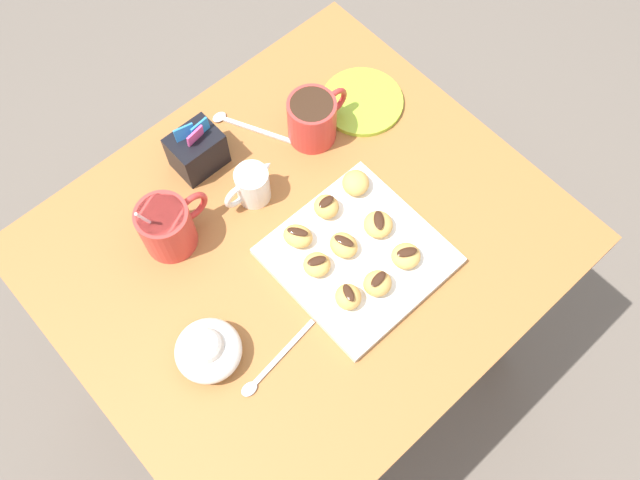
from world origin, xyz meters
TOP-DOWN VIEW (x-y plane):
  - ground_plane at (0.00, 0.00)m, footprint 8.00×8.00m
  - dining_table at (0.00, 0.00)m, footprint 0.84×0.74m
  - pastry_plate_square at (0.05, -0.09)m, footprint 0.26×0.26m
  - coffee_mug_red_left at (-0.16, 0.15)m, footprint 0.13×0.09m
  - coffee_mug_red_right at (0.17, 0.15)m, footprint 0.13×0.09m
  - cream_pitcher_white at (0.00, 0.13)m, footprint 0.10×0.06m
  - sugar_caddy at (-0.03, 0.25)m, footprint 0.09×0.07m
  - ice_cream_bowl at (-0.24, -0.05)m, footprint 0.11×0.11m
  - saucer_lime_left at (0.28, 0.14)m, footprint 0.16×0.16m
  - loose_spoon_near_saucer at (0.08, 0.26)m, footprint 0.08×0.15m
  - loose_spoon_by_plate at (-0.18, -0.13)m, footprint 0.16×0.03m
  - beignet_0 at (0.07, 0.01)m, footprint 0.05×0.05m
  - chocolate_drizzle_0 at (0.07, 0.01)m, footprint 0.03×0.02m
  - beignet_1 at (-0.02, -0.14)m, footprint 0.06×0.06m
  - chocolate_drizzle_1 at (-0.02, -0.14)m, footprint 0.02×0.03m
  - beignet_2 at (0.04, -0.06)m, footprint 0.05×0.05m
  - chocolate_drizzle_2 at (0.04, -0.06)m, footprint 0.03×0.04m
  - beignet_3 at (0.03, -0.15)m, footprint 0.06×0.06m
  - chocolate_drizzle_3 at (0.03, -0.15)m, footprint 0.04×0.02m
  - beignet_4 at (0.10, -0.15)m, footprint 0.07×0.07m
  - chocolate_drizzle_4 at (0.10, -0.15)m, footprint 0.04×0.03m
  - beignet_5 at (0.11, -0.08)m, footprint 0.07×0.07m
  - chocolate_drizzle_5 at (0.11, -0.08)m, footprint 0.04×0.04m
  - beignet_6 at (-0.02, -0.06)m, footprint 0.06×0.06m
  - chocolate_drizzle_6 at (-0.02, -0.06)m, footprint 0.04×0.03m
  - beignet_7 at (-0.01, -0.00)m, footprint 0.06×0.06m
  - chocolate_drizzle_7 at (-0.01, -0.00)m, footprint 0.03×0.04m
  - beignet_8 at (0.14, 0.01)m, footprint 0.07×0.07m

SIDE VIEW (x-z plane):
  - ground_plane at x=0.00m, z-range 0.00..0.00m
  - dining_table at x=0.00m, z-range 0.21..0.91m
  - loose_spoon_near_saucer at x=0.08m, z-range 0.71..0.72m
  - loose_spoon_by_plate at x=-0.18m, z-range 0.71..0.72m
  - saucer_lime_left at x=0.28m, z-range 0.71..0.72m
  - pastry_plate_square at x=0.05m, z-range 0.71..0.72m
  - beignet_4 at x=0.10m, z-range 0.72..0.75m
  - beignet_6 at x=-0.02m, z-range 0.72..0.75m
  - beignet_5 at x=0.11m, z-range 0.72..0.75m
  - beignet_7 at x=-0.01m, z-range 0.72..0.76m
  - beignet_2 at x=0.04m, z-range 0.72..0.76m
  - beignet_8 at x=0.14m, z-range 0.72..0.76m
  - beignet_0 at x=0.07m, z-range 0.72..0.76m
  - beignet_1 at x=-0.02m, z-range 0.72..0.76m
  - beignet_3 at x=0.03m, z-range 0.72..0.76m
  - ice_cream_bowl at x=-0.24m, z-range 0.70..0.78m
  - cream_pitcher_white at x=0.00m, z-range 0.71..0.79m
  - sugar_caddy at x=-0.03m, z-range 0.70..0.80m
  - chocolate_drizzle_4 at x=0.10m, z-range 0.75..0.76m
  - chocolate_drizzle_6 at x=-0.02m, z-range 0.75..0.76m
  - chocolate_drizzle_5 at x=0.11m, z-range 0.75..0.76m
  - chocolate_drizzle_7 at x=-0.01m, z-range 0.76..0.76m
  - chocolate_drizzle_2 at x=0.04m, z-range 0.76..0.76m
  - coffee_mug_red_right at x=0.17m, z-range 0.71..0.81m
  - chocolate_drizzle_0 at x=0.07m, z-range 0.76..0.76m
  - chocolate_drizzle_1 at x=-0.02m, z-range 0.76..0.76m
  - chocolate_drizzle_3 at x=0.03m, z-range 0.76..0.76m
  - coffee_mug_red_left at x=-0.16m, z-range 0.69..0.84m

